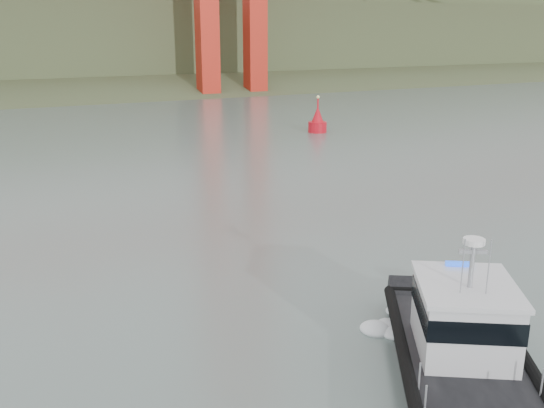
{
  "coord_description": "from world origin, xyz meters",
  "views": [
    {
      "loc": [
        -13.44,
        -16.38,
        10.61
      ],
      "look_at": [
        -1.73,
        8.86,
        2.4
      ],
      "focal_mm": 40.0,
      "sensor_mm": 36.0,
      "label": 1
    }
  ],
  "objects": [
    {
      "name": "patrol_boat",
      "position": [
        -1.16,
        -3.87,
        1.21
      ],
      "size": [
        8.14,
        10.44,
        4.84
      ],
      "rotation": [
        0.0,
        0.0,
        -0.53
      ],
      "color": "black",
      "rests_on": "ground"
    },
    {
      "name": "headlands",
      "position": [
        0.0,
        125.5,
        7.05
      ],
      "size": [
        500.0,
        105.36,
        27.12
      ],
      "color": "#3D4C2B",
      "rests_on": "ground"
    },
    {
      "name": "ground",
      "position": [
        0.0,
        0.0,
        0.0
      ],
      "size": [
        400.0,
        400.0,
        0.0
      ],
      "primitive_type": "plane",
      "color": "#4C5A56",
      "rests_on": "ground"
    },
    {
      "name": "nav_buoy",
      "position": [
        17.07,
        38.2,
        1.05
      ],
      "size": [
        1.92,
        1.92,
        3.99
      ],
      "color": "red",
      "rests_on": "ground"
    }
  ]
}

